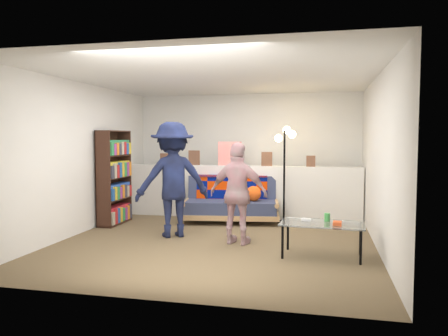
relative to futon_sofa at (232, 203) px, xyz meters
name	(u,v)px	position (x,y,z in m)	size (l,w,h in m)	color
ground	(218,240)	(0.08, -1.43, -0.34)	(5.00, 5.00, 0.00)	brown
room_shell	(225,128)	(0.08, -0.96, 1.33)	(4.60, 5.05, 2.45)	silver
half_wall_ledge	(240,192)	(0.08, 0.37, 0.16)	(4.45, 0.15, 1.00)	silver
ledge_decor	(228,156)	(-0.14, 0.35, 0.83)	(2.97, 0.02, 0.45)	brown
futon_sofa	(232,203)	(0.00, 0.00, 0.00)	(1.80, 1.04, 0.73)	tan
bookshelf	(114,181)	(-2.00, -0.63, 0.43)	(0.27, 0.82, 1.65)	black
coffee_table	(323,225)	(1.61, -2.03, 0.07)	(1.09, 0.65, 0.55)	black
floor_lamp	(285,154)	(0.94, 0.14, 0.88)	(0.38, 0.31, 1.73)	black
person_left	(173,179)	(-0.65, -1.34, 0.54)	(1.14, 0.66, 1.77)	black
person_right	(238,193)	(0.43, -1.61, 0.39)	(0.86, 0.36, 1.46)	pink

